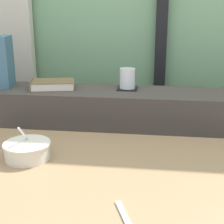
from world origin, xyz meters
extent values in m
cube|color=#423D38|center=(0.00, 0.55, 0.41)|extent=(2.80, 0.28, 0.82)
cube|color=#826849|center=(-0.55, 0.28, 0.32)|extent=(0.06, 0.06, 0.65)
cube|color=#826849|center=(0.45, 0.28, 0.32)|extent=(0.06, 0.06, 0.65)
cube|color=#997A56|center=(-0.05, -0.03, 0.66)|extent=(1.10, 0.72, 0.03)
cube|color=black|center=(-0.01, 0.59, 0.83)|extent=(0.10, 0.10, 0.00)
cylinder|color=white|center=(-0.01, 0.59, 0.88)|extent=(0.08, 0.08, 0.10)
cylinder|color=#CC4C38|center=(-0.01, 0.59, 0.87)|extent=(0.07, 0.07, 0.08)
cube|color=brown|center=(-0.38, 0.55, 0.82)|extent=(0.24, 0.18, 0.00)
cube|color=silver|center=(-0.38, 0.55, 0.84)|extent=(0.23, 0.18, 0.04)
cube|color=brown|center=(-0.38, 0.55, 0.86)|extent=(0.24, 0.18, 0.00)
cube|color=brown|center=(-0.49, 0.53, 0.84)|extent=(0.04, 0.14, 0.04)
cylinder|color=silver|center=(-0.33, 0.03, 0.71)|extent=(0.17, 0.17, 0.06)
cylinder|color=silver|center=(-0.33, 0.03, 0.74)|extent=(0.17, 0.17, 0.01)
cylinder|color=tan|center=(-0.33, 0.03, 0.71)|extent=(0.15, 0.15, 0.04)
cylinder|color=silver|center=(-0.34, 0.05, 0.76)|extent=(0.01, 0.13, 0.12)
ellipsoid|color=silver|center=(-0.34, 0.07, 0.72)|extent=(0.03, 0.05, 0.01)
cube|color=silver|center=(0.07, -0.31, 0.68)|extent=(0.08, 0.16, 0.01)
camera|label=1|loc=(0.13, -1.09, 1.23)|focal=54.65mm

